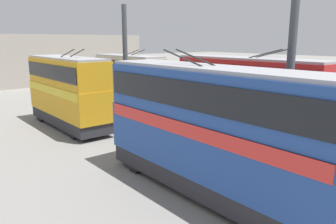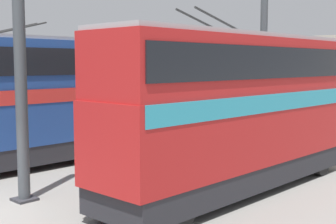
% 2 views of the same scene
% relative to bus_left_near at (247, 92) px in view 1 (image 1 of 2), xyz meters
% --- Properties ---
extents(ground_plane, '(240.00, 240.00, 0.00)m').
position_rel_bus_left_near_xyz_m(ground_plane, '(-7.50, 4.18, -2.96)').
color(ground_plane, gray).
extents(depot_back_wall, '(0.50, 36.00, 7.08)m').
position_rel_bus_left_near_xyz_m(depot_back_wall, '(32.70, 4.18, 0.58)').
color(depot_back_wall, '#A8A093').
rests_on(depot_back_wall, ground_plane).
extents(support_column_near, '(0.66, 0.66, 8.89)m').
position_rel_bus_left_near_xyz_m(support_column_near, '(-5.35, 4.18, 1.36)').
color(support_column_near, '#42474C').
rests_on(support_column_near, ground_plane).
extents(support_column_far, '(0.66, 0.66, 8.89)m').
position_rel_bus_left_near_xyz_m(support_column_far, '(8.32, 4.18, 1.36)').
color(support_column_far, '#42474C').
rests_on(support_column_far, ground_plane).
extents(bus_left_near, '(11.02, 2.54, 5.82)m').
position_rel_bus_left_near_xyz_m(bus_left_near, '(0.00, 0.00, 0.00)').
color(bus_left_near, black).
rests_on(bus_left_near, ground_plane).
extents(bus_left_far, '(9.17, 2.54, 5.47)m').
position_rel_bus_left_near_xyz_m(bus_left_far, '(14.41, 0.00, -0.21)').
color(bus_left_far, black).
rests_on(bus_left_far, ground_plane).
extents(bus_right_near, '(11.09, 2.54, 5.94)m').
position_rel_bus_left_near_xyz_m(bus_right_near, '(-4.54, 8.36, 0.06)').
color(bus_right_near, black).
rests_on(bus_right_near, ground_plane).
extents(bus_right_mid, '(9.15, 2.54, 5.76)m').
position_rel_bus_left_near_xyz_m(bus_right_mid, '(9.58, 8.36, -0.04)').
color(bus_right_mid, black).
rests_on(bus_right_mid, ground_plane).
extents(person_by_right_row, '(0.33, 0.46, 1.61)m').
position_rel_bus_left_near_xyz_m(person_by_right_row, '(-6.23, 6.30, -2.12)').
color(person_by_right_row, '#384251').
rests_on(person_by_right_row, ground_plane).
extents(person_aisle_midway, '(0.48, 0.44, 1.71)m').
position_rel_bus_left_near_xyz_m(person_aisle_midway, '(1.11, 3.68, -2.05)').
color(person_aisle_midway, '#473D33').
rests_on(person_aisle_midway, ground_plane).
extents(person_by_left_row, '(0.48, 0.39, 1.80)m').
position_rel_bus_left_near_xyz_m(person_by_left_row, '(1.43, 1.92, -2.00)').
color(person_by_left_row, '#473D33').
rests_on(person_by_left_row, ground_plane).
extents(oil_drum, '(0.62, 0.62, 0.95)m').
position_rel_bus_left_near_xyz_m(oil_drum, '(3.72, 2.93, -2.49)').
color(oil_drum, '#B28E23').
rests_on(oil_drum, ground_plane).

